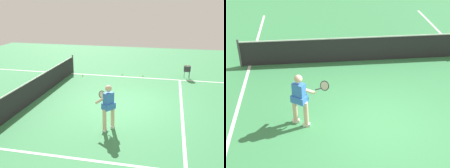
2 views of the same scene
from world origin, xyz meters
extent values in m
plane|color=#38844C|center=(0.00, 0.00, 0.00)|extent=(27.20, 27.20, 0.00)
cube|color=white|center=(0.00, -2.26, 0.00)|extent=(8.19, 0.10, 0.01)
cube|color=white|center=(-4.09, 0.00, 0.00)|extent=(0.10, 18.93, 0.01)
cube|color=white|center=(4.09, 0.00, 0.00)|extent=(0.10, 18.93, 0.01)
cylinder|color=#4C4C51|center=(4.39, 3.87, 0.52)|extent=(0.08, 0.08, 1.04)
cube|color=#232326|center=(0.00, 3.87, 0.46)|extent=(8.71, 0.02, 0.92)
cube|color=white|center=(0.00, 3.87, 0.94)|extent=(8.71, 0.02, 0.04)
cylinder|color=beige|center=(-2.36, 0.28, 0.39)|extent=(0.13, 0.13, 0.78)
cylinder|color=beige|center=(-2.06, 0.08, 0.39)|extent=(0.13, 0.13, 0.78)
cube|color=white|center=(-2.36, 0.28, 0.04)|extent=(0.20, 0.10, 0.08)
cube|color=white|center=(-2.06, 0.08, 0.04)|extent=(0.20, 0.10, 0.08)
cube|color=#3875D6|center=(-2.21, 0.18, 1.04)|extent=(0.38, 0.35, 0.52)
cube|color=#3875D6|center=(-2.21, 0.18, 0.84)|extent=(0.49, 0.46, 0.20)
sphere|color=beige|center=(-2.21, 0.18, 1.44)|extent=(0.22, 0.22, 0.22)
cylinder|color=beige|center=(-2.25, 0.39, 1.06)|extent=(0.17, 0.49, 0.37)
cylinder|color=beige|center=(-2.00, 0.22, 1.06)|extent=(0.46, 0.32, 0.37)
cylinder|color=black|center=(-1.69, 0.33, 1.02)|extent=(0.20, 0.26, 0.14)
torus|color=black|center=(-1.52, 0.58, 0.96)|extent=(0.30, 0.26, 0.28)
cylinder|color=beige|center=(-1.52, 0.58, 0.96)|extent=(0.25, 0.21, 0.23)
sphere|color=#D1E533|center=(4.44, 0.93, 0.03)|extent=(0.07, 0.07, 0.07)
sphere|color=#D1E533|center=(3.72, 3.05, 0.03)|extent=(0.07, 0.07, 0.07)
sphere|color=#D1E533|center=(4.40, -0.26, 0.03)|extent=(0.07, 0.07, 0.07)
cylinder|color=#333338|center=(4.50, -2.63, 0.55)|extent=(0.36, 0.36, 0.30)
cylinder|color=#333338|center=(4.63, -2.50, 0.20)|extent=(0.02, 0.02, 0.40)
cylinder|color=#333338|center=(4.38, -2.76, 0.20)|extent=(0.02, 0.02, 0.40)
cylinder|color=#333338|center=(4.63, -2.76, 0.20)|extent=(0.02, 0.02, 0.40)
sphere|color=#D1E533|center=(4.55, -2.63, 0.71)|extent=(0.07, 0.07, 0.07)
camera|label=1|loc=(-10.11, -1.67, 4.20)|focal=43.13mm
camera|label=2|loc=(-1.91, -7.04, 5.58)|focal=52.08mm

